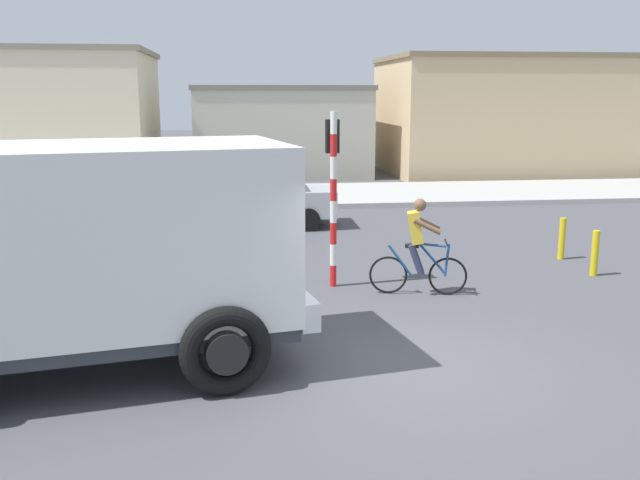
# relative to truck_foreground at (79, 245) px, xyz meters

# --- Properties ---
(ground_plane) EXTENTS (120.00, 120.00, 0.00)m
(ground_plane) POSITION_rel_truck_foreground_xyz_m (4.13, -0.40, -1.67)
(ground_plane) COLOR #4C4C51
(sidewalk_far) EXTENTS (80.00, 5.00, 0.16)m
(sidewalk_far) POSITION_rel_truck_foreground_xyz_m (4.13, 14.75, -1.59)
(sidewalk_far) COLOR #ADADA8
(sidewalk_far) RESTS_ON ground
(truck_foreground) EXTENTS (5.78, 3.56, 2.90)m
(truck_foreground) POSITION_rel_truck_foreground_xyz_m (0.00, 0.00, 0.00)
(truck_foreground) COLOR white
(truck_foreground) RESTS_ON ground
(cyclist) EXTENTS (1.70, 0.57, 1.72)m
(cyclist) POSITION_rel_truck_foreground_xyz_m (5.12, 2.90, -0.80)
(cyclist) COLOR black
(cyclist) RESTS_ON ground
(traffic_light_pole) EXTENTS (0.24, 0.43, 3.20)m
(traffic_light_pole) POSITION_rel_truck_foreground_xyz_m (3.71, 3.68, 0.40)
(traffic_light_pole) COLOR red
(traffic_light_pole) RESTS_ON ground
(car_white_mid) EXTENTS (4.03, 1.93, 1.60)m
(car_white_mid) POSITION_rel_truck_foreground_xyz_m (2.54, 9.74, -0.85)
(car_white_mid) COLOR #B7B7BC
(car_white_mid) RESTS_ON ground
(bollard_near) EXTENTS (0.14, 0.14, 0.90)m
(bollard_near) POSITION_rel_truck_foreground_xyz_m (8.89, 3.73, -1.22)
(bollard_near) COLOR gold
(bollard_near) RESTS_ON ground
(bollard_far) EXTENTS (0.14, 0.14, 0.90)m
(bollard_far) POSITION_rel_truck_foreground_xyz_m (8.89, 5.13, -1.22)
(bollard_far) COLOR gold
(bollard_far) RESTS_ON ground
(building_corner_left) EXTENTS (11.88, 7.31, 5.20)m
(building_corner_left) POSITION_rel_truck_foreground_xyz_m (-7.26, 21.06, 0.94)
(building_corner_left) COLOR beige
(building_corner_left) RESTS_ON ground
(building_mid_block) EXTENTS (7.43, 6.11, 3.81)m
(building_mid_block) POSITION_rel_truck_foreground_xyz_m (3.98, 22.11, 0.24)
(building_mid_block) COLOR #B2AD9E
(building_mid_block) RESTS_ON ground
(building_corner_right) EXTENTS (10.45, 7.35, 5.07)m
(building_corner_right) POSITION_rel_truck_foreground_xyz_m (13.86, 21.52, 0.87)
(building_corner_right) COLOR #D1B284
(building_corner_right) RESTS_ON ground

